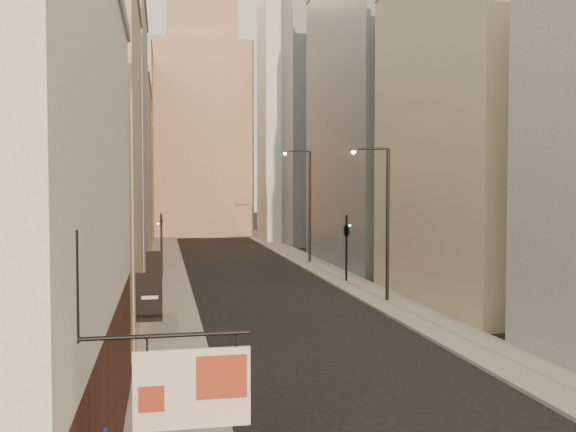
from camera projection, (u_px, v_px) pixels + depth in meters
The scene contains 15 objects.
sidewalk_left at pixel (167, 262), 59.93m from camera, with size 3.00×140.00×0.15m, color gray.
sidewalk_right at pixel (303, 259), 62.43m from camera, with size 3.00×140.00×0.15m, color gray.
left_bldg_beige at pixel (51, 165), 30.10m from camera, with size 8.00×12.00×16.00m, color tan.
left_bldg_grey at pixel (89, 145), 45.70m from camera, with size 8.00×16.00×20.00m, color gray.
left_bldg_tan at pixel (109, 173), 63.41m from camera, with size 8.00×18.00×17.00m, color #997B59.
left_bldg_wingrid at pixel (122, 149), 82.87m from camera, with size 8.00×20.00×24.00m, color gray.
right_bldg_beige at pixel (481, 137), 38.56m from camera, with size 8.00×16.00×20.00m, color tan.
right_bldg_wingrid at pixel (374, 121), 58.04m from camera, with size 8.00×20.00×26.00m, color gray.
highrise at pixel (349, 49), 86.11m from camera, with size 21.00×23.00×51.20m.
clock_tower at pixel (201, 118), 96.52m from camera, with size 14.00×14.00×44.90m.
white_tower at pixel (291, 100), 84.87m from camera, with size 8.00×8.00×41.50m.
streetlamp_mid at pixel (384, 214), 38.64m from camera, with size 2.41×0.80×9.37m.
streetlamp_far at pixel (307, 199), 58.88m from camera, with size 2.73×0.52×10.40m.
traffic_light_left at pixel (161, 231), 49.30m from camera, with size 0.61×0.56×5.00m.
traffic_light_right at pixel (346, 229), 46.88m from camera, with size 0.81×0.81×5.00m.
Camera 1 is at (-6.88, -5.76, 6.89)m, focal length 40.00 mm.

